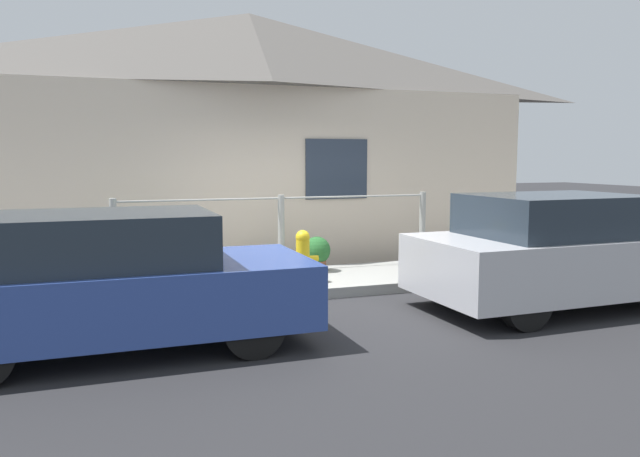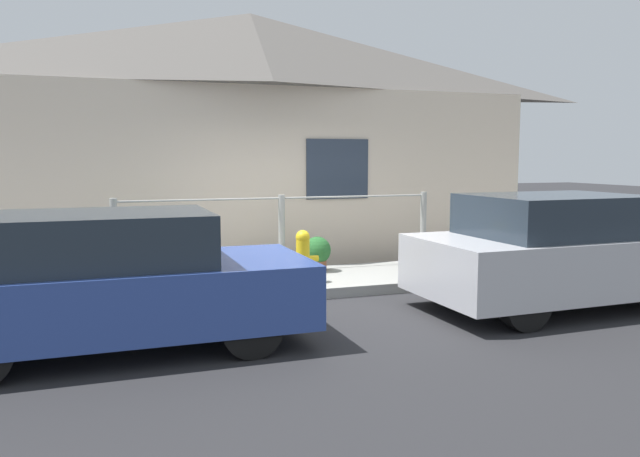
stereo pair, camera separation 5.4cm
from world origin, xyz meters
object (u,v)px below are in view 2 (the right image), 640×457
(car_left, at_px, (115,282))
(car_right, at_px, (560,252))
(potted_plant_near_hydrant, at_px, (317,253))
(fire_hydrant, at_px, (303,255))
(potted_plant_by_fence, at_px, (152,261))

(car_left, bearing_deg, car_right, -0.46)
(car_left, bearing_deg, potted_plant_near_hydrant, 40.77)
(fire_hydrant, height_order, potted_plant_near_hydrant, fire_hydrant)
(car_right, bearing_deg, potted_plant_near_hydrant, 130.22)
(car_left, distance_m, car_right, 5.20)
(car_left, xyz_separation_m, potted_plant_near_hydrant, (2.92, 2.56, -0.24))
(fire_hydrant, relative_size, potted_plant_by_fence, 1.28)
(fire_hydrant, bearing_deg, car_right, -33.53)
(car_right, distance_m, potted_plant_near_hydrant, 3.44)
(potted_plant_near_hydrant, bearing_deg, car_left, -138.77)
(fire_hydrant, bearing_deg, potted_plant_near_hydrant, 58.20)
(car_right, distance_m, fire_hydrant, 3.29)
(fire_hydrant, xyz_separation_m, potted_plant_by_fence, (-1.96, 0.55, -0.06))
(potted_plant_near_hydrant, relative_size, potted_plant_by_fence, 0.93)
(car_left, distance_m, potted_plant_near_hydrant, 3.89)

